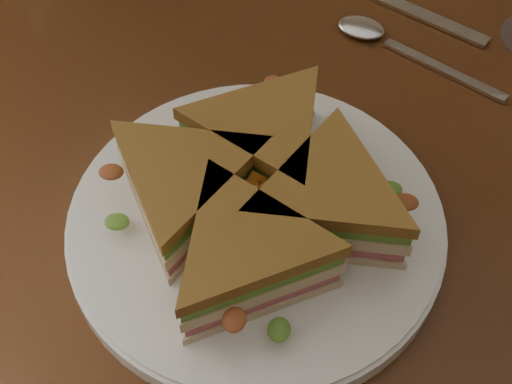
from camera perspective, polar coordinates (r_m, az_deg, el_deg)
table at (r=0.71m, az=4.98°, el=-1.40°), size 1.20×0.80×0.75m
plate at (r=0.57m, az=-0.00°, el=-2.58°), size 0.30×0.30×0.02m
sandwich_wedges at (r=0.54m, az=-0.00°, el=-0.32°), size 0.28×0.28×0.06m
crisps_mound at (r=0.54m, az=-0.00°, el=-0.58°), size 0.09×0.09×0.05m
spoon at (r=0.74m, az=9.93°, el=12.04°), size 0.18×0.06×0.01m
knife at (r=0.79m, az=10.44°, el=14.84°), size 0.21×0.06×0.00m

